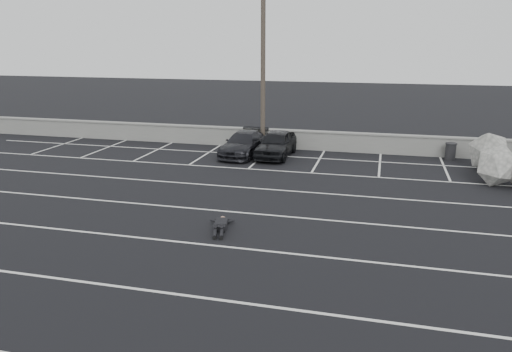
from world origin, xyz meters
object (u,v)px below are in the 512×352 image
(car_left, at_px, (276,144))
(person, at_px, (221,221))
(utility_pole, at_px, (263,62))
(trash_bin, at_px, (451,151))
(car_right, at_px, (244,144))

(car_left, height_order, person, car_left)
(utility_pole, bearing_deg, trash_bin, 0.80)
(car_left, height_order, utility_pole, utility_pole)
(car_right, height_order, person, car_right)
(car_left, bearing_deg, trash_bin, 11.57)
(car_left, relative_size, trash_bin, 4.59)
(car_left, xyz_separation_m, car_right, (-1.69, -0.12, -0.07))
(trash_bin, height_order, person, trash_bin)
(utility_pole, distance_m, person, 12.63)
(car_right, distance_m, person, 10.48)
(utility_pole, bearing_deg, person, -82.80)
(car_left, distance_m, trash_bin, 8.83)
(car_left, distance_m, person, 10.39)
(utility_pole, relative_size, person, 4.19)
(trash_bin, relative_size, person, 0.39)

